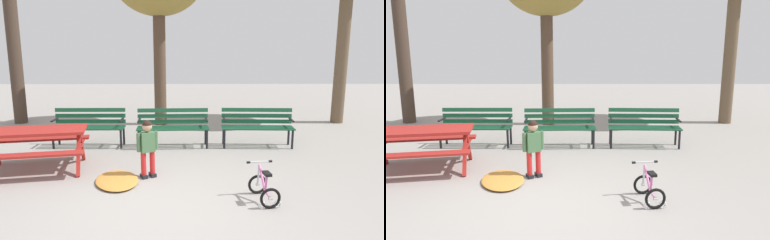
% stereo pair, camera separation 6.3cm
% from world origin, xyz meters
% --- Properties ---
extents(ground, '(36.00, 36.00, 0.00)m').
position_xyz_m(ground, '(0.00, 0.00, 0.00)').
color(ground, gray).
extents(picnic_table, '(2.02, 1.65, 0.79)m').
position_xyz_m(picnic_table, '(-2.32, 1.58, 0.59)').
color(picnic_table, maroon).
rests_on(picnic_table, ground).
extents(park_bench_far_left, '(1.60, 0.46, 0.85)m').
position_xyz_m(park_bench_far_left, '(-1.80, 3.26, 0.51)').
color(park_bench_far_left, '#195133').
rests_on(park_bench_far_left, ground).
extents(park_bench_left, '(1.62, 0.51, 0.85)m').
position_xyz_m(park_bench_left, '(0.10, 3.20, 0.51)').
color(park_bench_left, '#195133').
rests_on(park_bench_left, ground).
extents(park_bench_right, '(1.62, 0.53, 0.85)m').
position_xyz_m(park_bench_right, '(2.01, 3.23, 0.51)').
color(park_bench_right, '#195133').
rests_on(park_bench_right, ground).
extents(child_standing, '(0.35, 0.26, 1.00)m').
position_xyz_m(child_standing, '(-0.25, 1.21, 0.58)').
color(child_standing, red).
rests_on(child_standing, ground).
extents(kids_bicycle, '(0.43, 0.60, 0.54)m').
position_xyz_m(kids_bicycle, '(1.54, 0.23, 0.20)').
color(kids_bicycle, black).
rests_on(kids_bicycle, ground).
extents(leaf_pile, '(0.95, 1.15, 0.07)m').
position_xyz_m(leaf_pile, '(-0.74, 0.99, 0.04)').
color(leaf_pile, '#C68438').
rests_on(leaf_pile, ground).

